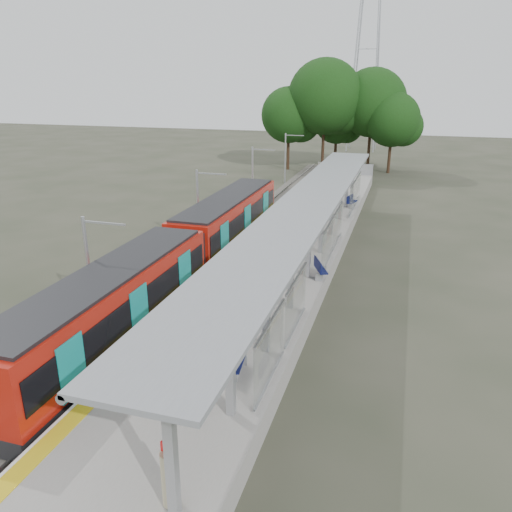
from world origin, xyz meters
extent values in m
plane|color=#474438|center=(0.00, 0.00, 0.00)|extent=(200.00, 200.00, 0.00)
cube|color=#59544C|center=(-4.50, 20.00, 0.12)|extent=(3.00, 70.00, 0.24)
cube|color=gray|center=(0.00, 20.00, 0.50)|extent=(6.00, 50.00, 1.00)
cube|color=gold|center=(-2.55, 20.00, 1.01)|extent=(0.60, 50.00, 0.02)
cube|color=#9EA0A5|center=(0.00, 44.95, 1.60)|extent=(6.00, 0.10, 1.20)
cube|color=black|center=(-4.50, 5.64, 0.65)|extent=(2.50, 13.50, 0.70)
cube|color=#A5160B|center=(-4.50, 5.64, 2.25)|extent=(2.65, 13.50, 2.50)
cube|color=black|center=(-4.50, 5.64, 2.30)|extent=(2.72, 12.96, 1.20)
cube|color=black|center=(-4.50, 5.64, 3.55)|extent=(2.40, 12.82, 0.15)
cube|color=#0C7D7B|center=(-3.14, 5.64, 2.10)|extent=(0.04, 1.30, 2.00)
cylinder|color=black|center=(-4.50, 0.92, 0.35)|extent=(2.20, 0.70, 0.70)
cube|color=black|center=(-4.50, 19.74, 0.65)|extent=(2.50, 13.50, 0.70)
cube|color=#A5160B|center=(-4.50, 19.74, 2.25)|extent=(2.65, 13.50, 2.50)
cube|color=black|center=(-4.50, 19.74, 2.30)|extent=(2.72, 12.96, 1.20)
cube|color=black|center=(-4.50, 19.74, 3.55)|extent=(2.40, 12.82, 0.15)
cube|color=#0C7D7B|center=(-3.14, 19.74, 2.10)|extent=(0.04, 1.30, 2.00)
cylinder|color=black|center=(-4.50, 15.02, 0.35)|extent=(2.20, 0.70, 0.70)
cube|color=black|center=(-4.50, 12.69, 2.00)|extent=(2.30, 0.80, 2.40)
cube|color=#9EA0A5|center=(2.00, -2.00, 2.75)|extent=(0.25, 0.25, 3.50)
cube|color=#9EA0A5|center=(2.00, 2.00, 2.75)|extent=(0.25, 0.25, 3.50)
cube|color=#9EA0A5|center=(2.00, 6.00, 2.75)|extent=(0.25, 0.25, 3.50)
cube|color=#9EA0A5|center=(2.00, 10.00, 2.75)|extent=(0.25, 0.25, 3.50)
cube|color=#9EA0A5|center=(2.00, 14.00, 2.75)|extent=(0.25, 0.25, 3.50)
cube|color=#9EA0A5|center=(2.00, 18.00, 2.75)|extent=(0.25, 0.25, 3.50)
cube|color=#9EA0A5|center=(2.00, 22.00, 2.75)|extent=(0.25, 0.25, 3.50)
cube|color=#9EA0A5|center=(2.00, 26.00, 2.75)|extent=(0.25, 0.25, 3.50)
cube|color=#9EA0A5|center=(2.00, 30.00, 2.75)|extent=(0.25, 0.25, 3.50)
cube|color=#9EA0A5|center=(2.00, 34.00, 2.75)|extent=(0.25, 0.25, 3.50)
cube|color=gray|center=(1.60, 16.00, 4.58)|extent=(3.20, 38.00, 0.16)
cylinder|color=#9EA0A5|center=(0.05, 16.00, 4.50)|extent=(0.24, 38.00, 0.24)
cube|color=silver|center=(2.70, 4.00, 2.20)|extent=(0.05, 3.70, 2.20)
cube|color=silver|center=(2.70, 8.00, 2.20)|extent=(0.05, 3.70, 2.20)
cube|color=silver|center=(2.70, 16.00, 2.20)|extent=(0.05, 3.70, 2.20)
cube|color=silver|center=(2.70, 20.00, 2.20)|extent=(0.05, 3.70, 2.20)
cube|color=silver|center=(2.70, 28.00, 2.20)|extent=(0.05, 3.70, 2.20)
cube|color=silver|center=(2.70, 32.00, 2.20)|extent=(0.05, 3.70, 2.20)
cylinder|color=#382316|center=(-8.08, 51.92, 2.23)|extent=(0.36, 0.36, 4.47)
sphere|color=#154012|center=(-8.08, 51.92, 6.70)|extent=(6.79, 6.79, 6.79)
cylinder|color=#382316|center=(-3.78, 52.45, 2.95)|extent=(0.36, 0.36, 5.91)
sphere|color=#154012|center=(-3.78, 52.45, 8.86)|extent=(8.98, 8.98, 8.98)
cylinder|color=#382316|center=(-2.77, 56.40, 1.95)|extent=(0.36, 0.36, 3.89)
sphere|color=#154012|center=(-2.77, 56.40, 5.84)|extent=(5.92, 5.92, 5.92)
cylinder|color=#382316|center=(1.67, 54.66, 2.72)|extent=(0.36, 0.36, 5.44)
sphere|color=#154012|center=(1.67, 54.66, 8.17)|extent=(8.27, 8.27, 8.27)
cylinder|color=#382316|center=(4.30, 52.95, 2.12)|extent=(0.36, 0.36, 4.24)
sphere|color=#154012|center=(4.30, 52.95, 6.35)|extent=(6.44, 6.44, 6.44)
cylinder|color=#9EA0A5|center=(-6.30, 7.00, 2.70)|extent=(0.16, 0.16, 5.40)
cube|color=#9EA0A5|center=(-5.30, 7.00, 5.20)|extent=(2.00, 0.08, 0.08)
cylinder|color=#9EA0A5|center=(-6.30, 19.00, 2.70)|extent=(0.16, 0.16, 5.40)
cube|color=#9EA0A5|center=(-5.30, 19.00, 5.20)|extent=(2.00, 0.08, 0.08)
cylinder|color=#9EA0A5|center=(-6.30, 31.00, 2.70)|extent=(0.16, 0.16, 5.40)
cube|color=#9EA0A5|center=(-5.30, 31.00, 5.20)|extent=(2.00, 0.08, 0.08)
cylinder|color=#9EA0A5|center=(-6.30, 43.00, 2.70)|extent=(0.16, 0.16, 5.40)
cube|color=#9EA0A5|center=(-5.30, 43.00, 5.20)|extent=(2.00, 0.08, 0.08)
cube|color=#0F164F|center=(1.45, 4.18, 1.41)|extent=(0.58, 1.40, 0.05)
cube|color=#0F164F|center=(1.27, 4.18, 1.68)|extent=(0.23, 1.35, 0.50)
cube|color=#9EA0A5|center=(1.45, 3.64, 1.20)|extent=(0.37, 0.10, 0.40)
cube|color=#9EA0A5|center=(1.45, 4.73, 1.20)|extent=(0.37, 0.10, 0.40)
cube|color=#0F164F|center=(2.70, 14.09, 1.42)|extent=(0.96, 1.45, 0.06)
cube|color=#0F164F|center=(2.51, 14.09, 1.70)|extent=(0.63, 1.30, 0.51)
cube|color=#9EA0A5|center=(2.70, 13.53, 1.21)|extent=(0.36, 0.21, 0.41)
cube|color=#9EA0A5|center=(2.70, 14.65, 1.21)|extent=(0.36, 0.21, 0.41)
cube|color=#0F164F|center=(2.50, 29.95, 1.43)|extent=(0.75, 1.50, 0.06)
cube|color=#0F164F|center=(2.31, 29.95, 1.72)|extent=(0.39, 1.41, 0.53)
cube|color=#9EA0A5|center=(2.50, 29.38, 1.21)|extent=(0.39, 0.14, 0.42)
cube|color=#9EA0A5|center=(2.50, 30.53, 1.21)|extent=(0.39, 0.14, 0.42)
cylinder|color=#C3B88E|center=(1.77, -1.73, 1.76)|extent=(0.41, 0.41, 1.52)
cube|color=red|center=(1.77, -1.73, 2.68)|extent=(0.36, 0.11, 0.25)
cylinder|color=#C3B88E|center=(0.55, 24.53, 1.70)|extent=(0.37, 0.37, 1.40)
cube|color=red|center=(0.55, 24.53, 2.54)|extent=(0.33, 0.15, 0.23)
cylinder|color=#9EA0A5|center=(0.62, 18.31, 1.40)|extent=(0.42, 0.42, 0.80)
camera|label=1|loc=(6.51, -10.22, 10.81)|focal=35.00mm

